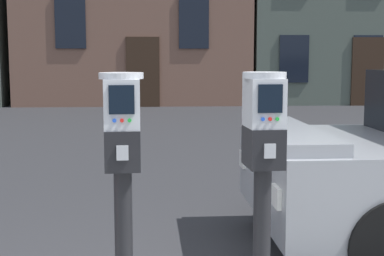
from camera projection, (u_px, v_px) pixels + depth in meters
The scene contains 2 objects.
parking_meter_near_kerb at pixel (122, 157), 2.79m from camera, with size 0.23×0.26×1.33m.
parking_meter_twin_adjacent at pixel (263, 155), 2.83m from camera, with size 0.23×0.26×1.33m.
Camera 1 is at (-0.04, -2.90, 1.55)m, focal length 53.16 mm.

